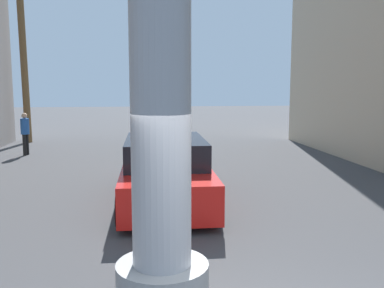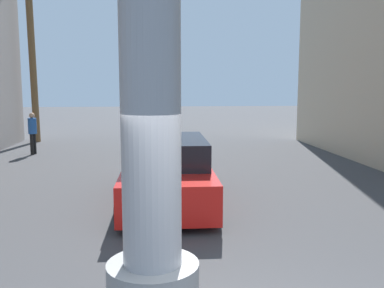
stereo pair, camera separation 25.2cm
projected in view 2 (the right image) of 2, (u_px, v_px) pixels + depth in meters
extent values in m
plane|color=#424244|center=(178.00, 172.00, 14.12)|extent=(90.88, 90.88, 0.00)
cylinder|color=black|center=(132.00, 174.00, 12.23)|extent=(0.24, 0.65, 0.64)
cylinder|color=black|center=(199.00, 173.00, 12.37)|extent=(0.24, 0.65, 0.64)
cylinder|color=black|center=(121.00, 210.00, 8.65)|extent=(0.24, 0.65, 0.64)
cylinder|color=black|center=(215.00, 208.00, 8.79)|extent=(0.24, 0.65, 0.64)
cube|color=red|center=(167.00, 179.00, 10.48)|extent=(2.15, 5.22, 0.80)
cube|color=black|center=(167.00, 150.00, 10.38)|extent=(1.93, 2.89, 0.60)
cylinder|color=brown|center=(32.00, 56.00, 21.14)|extent=(0.43, 0.34, 8.53)
cylinder|color=black|center=(32.00, 144.00, 17.57)|extent=(0.14, 0.14, 0.86)
cylinder|color=black|center=(34.00, 144.00, 17.76)|extent=(0.14, 0.14, 0.86)
cylinder|color=#2659A5|center=(32.00, 126.00, 17.56)|extent=(0.42, 0.42, 0.64)
sphere|color=tan|center=(32.00, 115.00, 17.50)|extent=(0.22, 0.22, 0.22)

